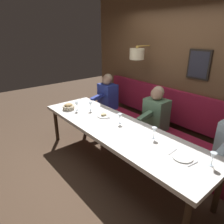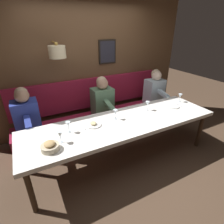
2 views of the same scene
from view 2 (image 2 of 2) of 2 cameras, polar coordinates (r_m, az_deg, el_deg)
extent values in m
plane|color=#4C3828|center=(3.23, 3.26, -14.53)|extent=(12.00, 12.00, 0.00)
cube|color=white|center=(2.82, 3.63, -3.51)|extent=(0.90, 3.13, 0.06)
cylinder|color=#352416|center=(3.70, 26.41, -5.32)|extent=(0.07, 0.07, 0.68)
cylinder|color=#352416|center=(2.48, -24.71, -22.30)|extent=(0.07, 0.07, 0.68)
cylinder|color=#352416|center=(4.07, 18.83, -0.97)|extent=(0.07, 0.07, 0.68)
cylinder|color=#352416|center=(3.01, -25.91, -12.79)|extent=(0.07, 0.07, 0.68)
cube|color=maroon|center=(3.74, -3.59, -3.97)|extent=(0.52, 3.33, 0.45)
cube|color=brown|center=(3.84, -7.89, 16.18)|extent=(0.10, 4.53, 2.90)
cube|color=maroon|center=(3.93, -6.83, 6.20)|extent=(0.10, 3.33, 0.64)
cube|color=black|center=(3.93, -1.52, 18.79)|extent=(0.04, 0.38, 0.48)
cube|color=#23232D|center=(3.91, -1.40, 18.76)|extent=(0.01, 0.32, 0.42)
cylinder|color=#B78E3D|center=(3.40, -18.21, 20.57)|extent=(0.35, 0.02, 0.02)
cylinder|color=beige|center=(3.25, -17.23, 17.98)|extent=(0.28, 0.28, 0.20)
sphere|color=#B78E3D|center=(3.23, -17.56, 20.24)|extent=(0.06, 0.06, 0.06)
cube|color=silver|center=(4.21, 13.38, 6.42)|extent=(0.30, 0.40, 0.56)
sphere|color=beige|center=(4.08, 14.12, 11.33)|extent=(0.22, 0.22, 0.22)
sphere|color=tan|center=(4.10, 13.89, 11.85)|extent=(0.20, 0.20, 0.20)
cube|color=silver|center=(3.99, 16.09, 5.64)|extent=(0.33, 0.09, 0.14)
cube|color=#567A5B|center=(3.53, -3.13, 3.30)|extent=(0.30, 0.40, 0.56)
sphere|color=#A37A60|center=(3.39, -3.14, 9.09)|extent=(0.22, 0.22, 0.22)
sphere|color=tan|center=(3.40, -3.37, 9.72)|extent=(0.20, 0.20, 0.20)
cube|color=#567A5B|center=(3.28, -1.03, 2.20)|extent=(0.33, 0.09, 0.14)
cube|color=#283893|center=(3.27, -25.74, -1.39)|extent=(0.30, 0.40, 0.56)
sphere|color=#A37A60|center=(3.12, -27.05, 4.65)|extent=(0.22, 0.22, 0.22)
sphere|color=tan|center=(3.13, -27.19, 5.35)|extent=(0.20, 0.20, 0.20)
cube|color=#283893|center=(3.00, -25.49, -3.01)|extent=(0.33, 0.09, 0.14)
cylinder|color=white|center=(3.48, 18.98, 1.79)|extent=(0.24, 0.24, 0.01)
cube|color=silver|center=(3.57, 20.83, 2.05)|extent=(0.17, 0.04, 0.01)
cube|color=silver|center=(3.40, 17.01, 1.42)|extent=(0.18, 0.03, 0.01)
cylinder|color=silver|center=(2.70, -6.00, -4.11)|extent=(0.24, 0.24, 0.01)
ellipsoid|color=#D1BC84|center=(2.69, -6.02, -3.64)|extent=(0.11, 0.09, 0.04)
cube|color=silver|center=(2.73, -3.01, -3.67)|extent=(0.17, 0.02, 0.01)
cube|color=silver|center=(2.68, -9.04, -4.68)|extent=(0.18, 0.04, 0.01)
cylinder|color=silver|center=(3.22, 11.17, 0.70)|extent=(0.06, 0.06, 0.00)
cylinder|color=silver|center=(3.21, 11.23, 1.34)|extent=(0.01, 0.01, 0.07)
cone|color=silver|center=(3.18, 11.36, 2.65)|extent=(0.07, 0.07, 0.08)
cylinder|color=silver|center=(2.86, 1.09, -2.17)|extent=(0.06, 0.06, 0.00)
cylinder|color=silver|center=(2.85, 1.10, -1.47)|extent=(0.01, 0.01, 0.07)
cone|color=silver|center=(2.81, 1.11, -0.03)|extent=(0.07, 0.07, 0.08)
cylinder|color=silver|center=(3.75, 20.80, 3.16)|extent=(0.06, 0.06, 0.00)
cylinder|color=silver|center=(3.74, 20.89, 3.71)|extent=(0.01, 0.01, 0.07)
cone|color=silver|center=(3.71, 21.09, 4.85)|extent=(0.07, 0.07, 0.08)
cylinder|color=silver|center=(2.60, -13.65, -6.20)|extent=(0.06, 0.06, 0.00)
cylinder|color=silver|center=(2.58, -13.75, -5.45)|extent=(0.01, 0.01, 0.07)
cone|color=silver|center=(2.54, -13.94, -3.92)|extent=(0.07, 0.07, 0.08)
cylinder|color=silver|center=(2.41, -16.03, -9.28)|extent=(0.06, 0.06, 0.00)
cylinder|color=silver|center=(2.39, -16.14, -8.51)|extent=(0.01, 0.01, 0.07)
cone|color=silver|center=(2.35, -16.38, -6.90)|extent=(0.07, 0.07, 0.08)
cylinder|color=beige|center=(2.30, -19.26, -10.70)|extent=(0.22, 0.22, 0.07)
ellipsoid|color=tan|center=(2.28, -19.45, -9.69)|extent=(0.15, 0.13, 0.06)
camera|label=1|loc=(3.41, 61.35, 13.57)|focal=32.52mm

